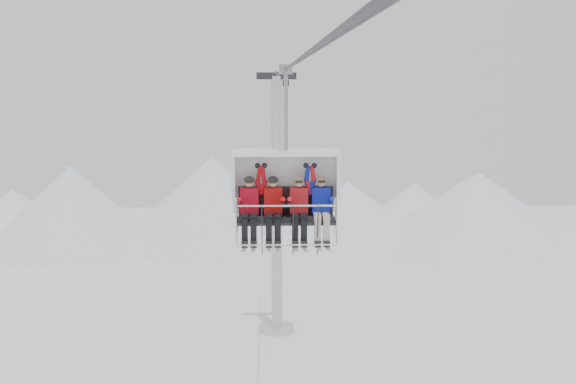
{
  "coord_description": "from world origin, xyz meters",
  "views": [
    {
      "loc": [
        -0.38,
        -14.46,
        13.04
      ],
      "look_at": [
        0.0,
        0.0,
        10.81
      ],
      "focal_mm": 45.0,
      "sensor_mm": 36.0,
      "label": 1
    }
  ],
  "objects_px": {
    "skier_far_left": "(249,207)",
    "skier_center_left": "(273,207)",
    "skier_far_right": "(321,207)",
    "chairlift_carrier": "(286,184)",
    "skier_center_right": "(299,207)",
    "lift_tower_right": "(277,224)"
  },
  "relations": [
    {
      "from": "lift_tower_right",
      "to": "chairlift_carrier",
      "type": "xyz_separation_m",
      "value": [
        0.0,
        -20.04,
        4.91
      ]
    },
    {
      "from": "skier_far_left",
      "to": "skier_center_left",
      "type": "height_order",
      "value": "same"
    },
    {
      "from": "skier_far_left",
      "to": "skier_far_right",
      "type": "distance_m",
      "value": 1.63
    },
    {
      "from": "lift_tower_right",
      "to": "chairlift_carrier",
      "type": "distance_m",
      "value": 20.63
    },
    {
      "from": "skier_center_right",
      "to": "lift_tower_right",
      "type": "bearing_deg",
      "value": 90.82
    },
    {
      "from": "chairlift_carrier",
      "to": "lift_tower_right",
      "type": "bearing_deg",
      "value": 90.0
    },
    {
      "from": "lift_tower_right",
      "to": "skier_far_left",
      "type": "distance_m",
      "value": 20.84
    },
    {
      "from": "lift_tower_right",
      "to": "skier_far_left",
      "type": "height_order",
      "value": "lift_tower_right"
    },
    {
      "from": "chairlift_carrier",
      "to": "skier_far_left",
      "type": "bearing_deg",
      "value": -159.98
    },
    {
      "from": "chairlift_carrier",
      "to": "skier_center_left",
      "type": "height_order",
      "value": "chairlift_carrier"
    },
    {
      "from": "skier_far_left",
      "to": "skier_center_left",
      "type": "distance_m",
      "value": 0.54
    },
    {
      "from": "chairlift_carrier",
      "to": "skier_center_right",
      "type": "distance_m",
      "value": 0.63
    },
    {
      "from": "chairlift_carrier",
      "to": "skier_far_right",
      "type": "distance_m",
      "value": 0.97
    },
    {
      "from": "skier_far_right",
      "to": "skier_center_right",
      "type": "bearing_deg",
      "value": 180.0
    },
    {
      "from": "skier_far_right",
      "to": "skier_far_left",
      "type": "bearing_deg",
      "value": 180.0
    },
    {
      "from": "skier_center_left",
      "to": "chairlift_carrier",
      "type": "bearing_deg",
      "value": 45.85
    },
    {
      "from": "lift_tower_right",
      "to": "skier_center_left",
      "type": "xyz_separation_m",
      "value": [
        -0.29,
        -20.35,
        4.44
      ]
    },
    {
      "from": "lift_tower_right",
      "to": "skier_far_right",
      "type": "distance_m",
      "value": 20.84
    },
    {
      "from": "skier_center_left",
      "to": "skier_far_right",
      "type": "height_order",
      "value": "same"
    },
    {
      "from": "lift_tower_right",
      "to": "skier_center_left",
      "type": "height_order",
      "value": "lift_tower_right"
    },
    {
      "from": "skier_center_left",
      "to": "skier_far_right",
      "type": "bearing_deg",
      "value": 0.0
    },
    {
      "from": "chairlift_carrier",
      "to": "skier_center_left",
      "type": "bearing_deg",
      "value": -134.15
    }
  ]
}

